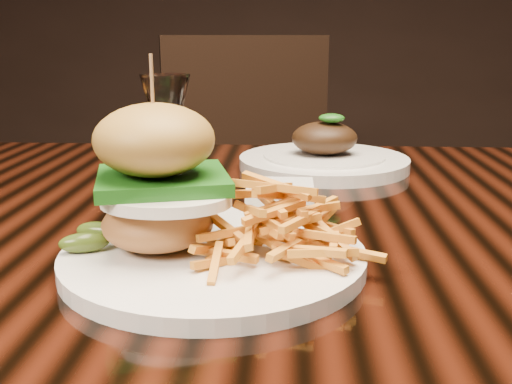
# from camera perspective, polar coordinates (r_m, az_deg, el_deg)

# --- Properties ---
(dining_table) EXTENTS (1.60, 0.90, 0.75)m
(dining_table) POSITION_cam_1_polar(r_m,az_deg,el_deg) (0.72, 3.94, -8.07)
(dining_table) COLOR black
(dining_table) RESTS_ON ground
(burger_plate) EXTENTS (0.27, 0.27, 0.19)m
(burger_plate) POSITION_cam_1_polar(r_m,az_deg,el_deg) (0.53, -4.72, -2.05)
(burger_plate) COLOR silver
(burger_plate) RESTS_ON dining_table
(ramekin) EXTENTS (0.10, 0.10, 0.04)m
(ramekin) POSITION_cam_1_polar(r_m,az_deg,el_deg) (0.69, 2.31, -0.69)
(ramekin) COLOR silver
(ramekin) RESTS_ON dining_table
(wine_glass) EXTENTS (0.06, 0.06, 0.16)m
(wine_glass) POSITION_cam_1_polar(r_m,az_deg,el_deg) (0.71, -8.54, 7.57)
(wine_glass) COLOR white
(wine_glass) RESTS_ON dining_table
(far_dish) EXTENTS (0.26, 0.26, 0.09)m
(far_dish) POSITION_cam_1_polar(r_m,az_deg,el_deg) (0.94, 6.48, 3.28)
(far_dish) COLOR silver
(far_dish) RESTS_ON dining_table
(chair_far) EXTENTS (0.56, 0.57, 0.95)m
(chair_far) POSITION_cam_1_polar(r_m,az_deg,el_deg) (1.61, -0.19, -0.11)
(chair_far) COLOR black
(chair_far) RESTS_ON ground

